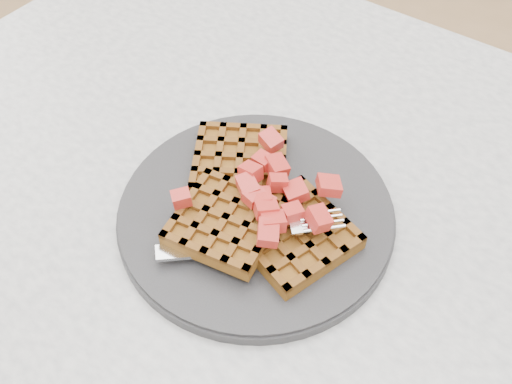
% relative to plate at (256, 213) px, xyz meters
% --- Properties ---
extents(table, '(1.20, 0.80, 0.75)m').
position_rel_plate_xyz_m(table, '(0.11, 0.01, -0.12)').
color(table, silver).
rests_on(table, ground).
extents(plate, '(0.27, 0.27, 0.02)m').
position_rel_plate_xyz_m(plate, '(0.00, 0.00, 0.00)').
color(plate, '#252528').
rests_on(plate, table).
extents(waffles, '(0.22, 0.19, 0.03)m').
position_rel_plate_xyz_m(waffles, '(0.00, -0.00, 0.02)').
color(waffles, brown).
rests_on(waffles, plate).
extents(strawberry_pile, '(0.15, 0.15, 0.02)m').
position_rel_plate_xyz_m(strawberry_pile, '(-0.00, 0.00, 0.05)').
color(strawberry_pile, '#A31412').
rests_on(strawberry_pile, waffles).
extents(fork, '(0.14, 0.14, 0.02)m').
position_rel_plate_xyz_m(fork, '(0.03, -0.03, 0.02)').
color(fork, silver).
rests_on(fork, plate).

